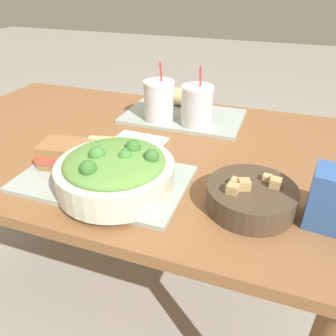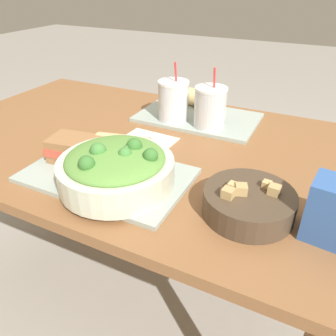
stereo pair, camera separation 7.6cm
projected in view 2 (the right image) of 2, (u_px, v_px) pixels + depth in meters
ground_plane at (142, 286)px, 1.40m from camera, size 12.00×12.00×0.00m
dining_table at (134, 164)px, 1.09m from camera, size 1.34×0.84×0.70m
tray_near at (107, 175)px, 0.84m from camera, size 0.42×0.26×0.01m
tray_far at (198, 117)px, 1.17m from camera, size 0.42×0.26×0.01m
salad_bowl at (116, 167)px, 0.77m from camera, size 0.28×0.28×0.11m
soup_bowl at (249, 202)px, 0.70m from camera, size 0.20×0.20×0.08m
sandwich_near at (76, 149)px, 0.88m from camera, size 0.15×0.11×0.06m
baguette_near at (124, 146)px, 0.89m from camera, size 0.16×0.10×0.07m
baguette_far at (199, 98)px, 1.23m from camera, size 0.12×0.07×0.07m
drink_cup_dark at (173, 102)px, 1.11m from camera, size 0.10×0.10×0.20m
drink_cup_red at (210, 108)px, 1.06m from camera, size 0.10×0.10×0.19m
napkin_folded at (148, 140)px, 1.02m from camera, size 0.17×0.12×0.00m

